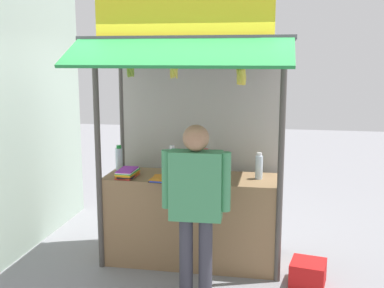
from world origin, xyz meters
TOP-DOWN VIEW (x-y plane):
  - ground_plane at (0.00, 0.00)m, footprint 20.00×20.00m
  - stall_counter at (0.00, 0.00)m, footprint 1.84×0.63m
  - stall_structure at (0.00, 0.13)m, footprint 2.04×1.53m
  - water_bottle_mid_right at (-0.85, 0.14)m, footprint 0.08×0.08m
  - water_bottle_front_right at (0.70, 0.03)m, footprint 0.08×0.08m
  - water_bottle_mid_left at (-0.25, 0.15)m, footprint 0.08×0.08m
  - water_bottle_front_left at (0.13, 0.14)m, footprint 0.08×0.08m
  - magazine_stack_back_right at (-0.67, -0.14)m, footprint 0.20×0.33m
  - magazine_stack_right at (-0.26, -0.22)m, footprint 0.26×0.27m
  - banana_bunch_leftmost at (-0.52, -0.41)m, footprint 0.10×0.10m
  - banana_bunch_rightmost at (0.54, -0.41)m, footprint 0.11×0.12m
  - banana_bunch_inner_left at (-0.10, -0.41)m, footprint 0.11×0.11m
  - vendor_person at (0.19, -0.82)m, footprint 0.62×0.23m
  - plastic_crate at (1.22, -0.32)m, footprint 0.38×0.38m
  - neighbour_wall at (-2.00, 0.30)m, footprint 0.20×2.40m

SIDE VIEW (x-z plane):
  - ground_plane at x=0.00m, z-range 0.00..0.00m
  - plastic_crate at x=1.22m, z-range 0.00..0.23m
  - stall_counter at x=0.00m, z-range 0.00..0.95m
  - magazine_stack_right at x=-0.26m, z-range 0.95..0.99m
  - vendor_person at x=0.19m, z-range 0.17..1.79m
  - magazine_stack_back_right at x=-0.67m, z-range 0.95..1.03m
  - water_bottle_front_right at x=0.70m, z-range 0.94..1.22m
  - water_bottle_front_left at x=0.13m, z-range 0.94..1.22m
  - water_bottle_mid_right at x=-0.85m, z-range 0.94..1.22m
  - water_bottle_mid_left at x=-0.25m, z-range 0.94..1.24m
  - neighbour_wall at x=-2.00m, z-range 0.00..3.10m
  - stall_structure at x=0.00m, z-range 0.28..3.02m
  - banana_bunch_rightmost at x=0.54m, z-range 1.86..2.18m
  - banana_bunch_leftmost at x=-0.52m, z-range 1.95..2.20m
  - banana_bunch_inner_left at x=-0.10m, z-range 1.95..2.22m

